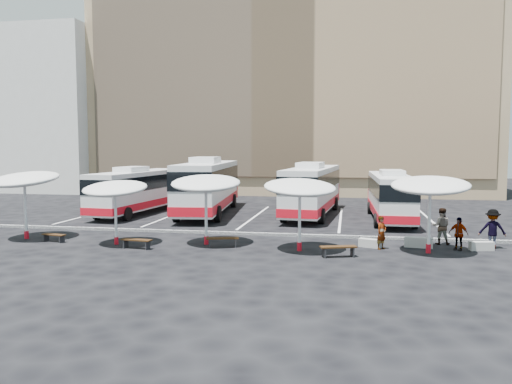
% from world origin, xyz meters
% --- Properties ---
extents(ground, '(120.00, 120.00, 0.00)m').
position_xyz_m(ground, '(0.00, 0.00, 0.00)').
color(ground, black).
rests_on(ground, ground).
extents(sandstone_building, '(42.00, 18.25, 29.60)m').
position_xyz_m(sandstone_building, '(0.00, 31.87, 12.63)').
color(sandstone_building, '#A1835E').
rests_on(sandstone_building, ground).
extents(apartment_block, '(14.00, 14.00, 18.00)m').
position_xyz_m(apartment_block, '(-28.00, 28.00, 9.00)').
color(apartment_block, silver).
rests_on(apartment_block, ground).
extents(curb_divider, '(34.00, 0.25, 0.15)m').
position_xyz_m(curb_divider, '(0.00, 0.50, 0.07)').
color(curb_divider, black).
rests_on(curb_divider, ground).
extents(bay_lines, '(24.15, 12.00, 0.01)m').
position_xyz_m(bay_lines, '(0.00, 8.00, 0.01)').
color(bay_lines, white).
rests_on(bay_lines, ground).
extents(bus_0, '(3.26, 11.24, 3.52)m').
position_xyz_m(bus_0, '(-8.85, 8.14, 1.80)').
color(bus_0, silver).
rests_on(bus_0, ground).
extents(bus_1, '(4.15, 13.53, 4.22)m').
position_xyz_m(bus_1, '(-3.72, 9.10, 2.16)').
color(bus_1, silver).
rests_on(bus_1, ground).
extents(bus_2, '(3.64, 12.35, 3.86)m').
position_xyz_m(bus_2, '(3.96, 9.51, 1.97)').
color(bus_2, silver).
rests_on(bus_2, ground).
extents(bus_3, '(2.68, 10.86, 3.43)m').
position_xyz_m(bus_3, '(9.27, 7.90, 1.75)').
color(bus_3, silver).
rests_on(bus_3, ground).
extents(sunshade_0, '(4.18, 4.22, 3.74)m').
position_xyz_m(sunshade_0, '(-10.46, -2.79, 3.18)').
color(sunshade_0, silver).
rests_on(sunshade_0, ground).
extents(sunshade_1, '(3.20, 3.24, 3.32)m').
position_xyz_m(sunshade_1, '(-4.99, -3.40, 2.82)').
color(sunshade_1, silver).
rests_on(sunshade_1, ground).
extents(sunshade_2, '(3.87, 3.91, 3.63)m').
position_xyz_m(sunshade_2, '(-0.53, -2.54, 3.08)').
color(sunshade_2, silver).
rests_on(sunshade_2, ground).
extents(sunshade_3, '(4.37, 4.40, 3.53)m').
position_xyz_m(sunshade_3, '(4.25, -3.28, 3.00)').
color(sunshade_3, silver).
rests_on(sunshade_3, ground).
extents(sunshade_4, '(4.10, 4.14, 3.69)m').
position_xyz_m(sunshade_4, '(10.17, -2.72, 3.13)').
color(sunshade_4, silver).
rests_on(sunshade_4, ground).
extents(wood_bench_0, '(1.38, 0.64, 0.41)m').
position_xyz_m(wood_bench_0, '(-8.48, -3.36, 0.31)').
color(wood_bench_0, black).
rests_on(wood_bench_0, ground).
extents(wood_bench_1, '(1.56, 0.60, 0.46)m').
position_xyz_m(wood_bench_1, '(-3.53, -4.24, 0.36)').
color(wood_bench_1, black).
rests_on(wood_bench_1, ground).
extents(wood_bench_2, '(1.64, 0.83, 0.48)m').
position_xyz_m(wood_bench_2, '(0.46, -3.15, 0.37)').
color(wood_bench_2, black).
rests_on(wood_bench_2, ground).
extents(wood_bench_3, '(1.68, 0.92, 0.50)m').
position_xyz_m(wood_bench_3, '(6.09, -4.37, 0.38)').
color(wood_bench_3, black).
rests_on(wood_bench_3, ground).
extents(conc_bench_0, '(1.15, 0.75, 0.41)m').
position_xyz_m(conc_bench_0, '(7.58, -1.84, 0.20)').
color(conc_bench_0, '#979792').
rests_on(conc_bench_0, ground).
extents(conc_bench_1, '(1.39, 0.65, 0.50)m').
position_xyz_m(conc_bench_1, '(9.91, -1.43, 0.25)').
color(conc_bench_1, '#979792').
rests_on(conc_bench_1, ground).
extents(conc_bench_2, '(1.16, 0.60, 0.41)m').
position_xyz_m(conc_bench_2, '(12.75, -1.62, 0.21)').
color(conc_bench_2, '#979792').
rests_on(conc_bench_2, ground).
extents(passenger_0, '(0.68, 0.69, 1.60)m').
position_xyz_m(passenger_0, '(8.09, -2.25, 0.80)').
color(passenger_0, black).
rests_on(passenger_0, ground).
extents(passenger_1, '(1.00, 0.83, 1.85)m').
position_xyz_m(passenger_1, '(11.12, -0.43, 0.93)').
color(passenger_1, black).
rests_on(passenger_1, ground).
extents(passenger_2, '(0.99, 0.84, 1.59)m').
position_xyz_m(passenger_2, '(11.66, -1.80, 0.79)').
color(passenger_2, black).
rests_on(passenger_2, ground).
extents(passenger_3, '(1.30, 0.83, 1.92)m').
position_xyz_m(passenger_3, '(13.35, -1.11, 0.96)').
color(passenger_3, black).
rests_on(passenger_3, ground).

